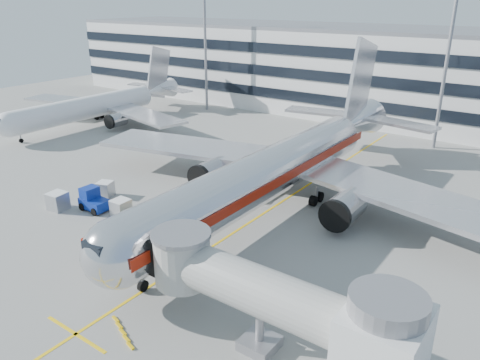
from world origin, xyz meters
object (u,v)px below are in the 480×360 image
Objects in this scene: belt_loader at (193,212)px; ramp_worker at (133,216)px; cargo_container_left at (58,201)px; cargo_container_front at (121,208)px; baggage_tug at (93,200)px; cargo_container_right at (105,189)px; main_jet at (281,166)px.

belt_loader is 5.83m from ramp_worker.
belt_loader is 14.31m from cargo_container_left.
cargo_container_left reaches higher than ramp_worker.
cargo_container_left is at bearing -156.90° from cargo_container_front.
cargo_container_left is (-3.06, -2.11, -0.11)m from baggage_tug.
belt_loader reaches higher than cargo_container_right.
cargo_container_front is at bearing 11.02° from baggage_tug.
baggage_tug reaches higher than cargo_container_left.
cargo_container_left is 0.96× the size of cargo_container_right.
cargo_container_left is at bearing -151.99° from belt_loader.
ramp_worker is at bearing 1.18° from baggage_tug.
baggage_tug is 1.67× the size of cargo_container_left.
belt_loader is at bearing 32.83° from cargo_container_front.
cargo_container_left is 9.18m from ramp_worker.
belt_loader is 2.31× the size of cargo_container_left.
ramp_worker is at bearing 14.05° from cargo_container_left.
baggage_tug is at bearing 34.57° from cargo_container_left.
cargo_container_right is 5.81m from cargo_container_front.
cargo_container_left is (-17.93, -14.69, -3.31)m from main_jet.
belt_loader is at bearing 7.88° from cargo_container_right.
cargo_container_right is 1.22× the size of ramp_worker.
cargo_container_front is (6.53, 2.78, -0.06)m from cargo_container_left.
cargo_container_right is (-11.41, -1.58, 0.25)m from belt_loader.
ramp_worker is at bearing -20.71° from cargo_container_right.
cargo_container_left is 7.10m from cargo_container_front.
belt_loader is 10.63m from baggage_tug.
cargo_container_left is at bearing -145.43° from baggage_tug.
baggage_tug is at bearing -58.62° from cargo_container_right.
main_jet reaches higher than belt_loader.
cargo_container_front is (3.47, 0.68, -0.16)m from baggage_tug.
ramp_worker is at bearing -129.66° from belt_loader.
ramp_worker is (2.38, -0.55, -0.05)m from cargo_container_front.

